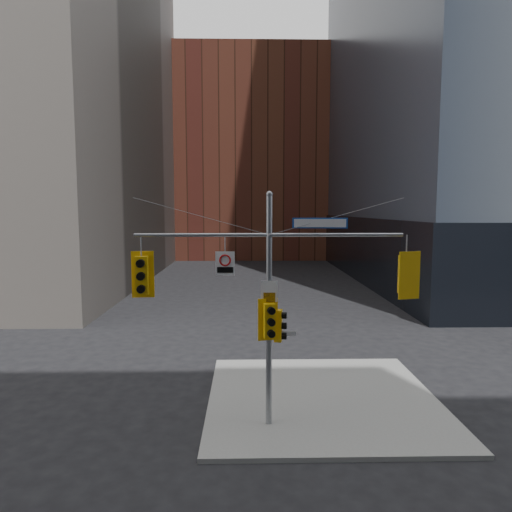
{
  "coord_description": "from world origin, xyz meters",
  "views": [
    {
      "loc": [
        -0.68,
        -11.53,
        6.76
      ],
      "look_at": [
        -0.39,
        2.0,
        5.37
      ],
      "focal_mm": 32.0,
      "sensor_mm": 36.0,
      "label": 1
    }
  ],
  "objects_px": {
    "traffic_light_pole_front": "(269,321)",
    "regulatory_sign_arm": "(225,263)",
    "traffic_light_east_arm": "(406,274)",
    "street_sign_blade": "(320,223)",
    "signal_assembly": "(269,287)",
    "traffic_light_pole_side": "(280,326)",
    "traffic_light_west_arm": "(142,275)"
  },
  "relations": [
    {
      "from": "traffic_light_pole_front",
      "to": "regulatory_sign_arm",
      "type": "bearing_deg",
      "value": 156.26
    },
    {
      "from": "traffic_light_east_arm",
      "to": "street_sign_blade",
      "type": "xyz_separation_m",
      "value": [
        -2.62,
        0.0,
        1.55
      ]
    },
    {
      "from": "traffic_light_east_arm",
      "to": "regulatory_sign_arm",
      "type": "bearing_deg",
      "value": -12.57
    },
    {
      "from": "traffic_light_east_arm",
      "to": "regulatory_sign_arm",
      "type": "relative_size",
      "value": 1.99
    },
    {
      "from": "street_sign_blade",
      "to": "regulatory_sign_arm",
      "type": "relative_size",
      "value": 2.27
    },
    {
      "from": "signal_assembly",
      "to": "regulatory_sign_arm",
      "type": "relative_size",
      "value": 11.14
    },
    {
      "from": "signal_assembly",
      "to": "regulatory_sign_arm",
      "type": "xyz_separation_m",
      "value": [
        -1.32,
        -0.02,
        0.76
      ]
    },
    {
      "from": "traffic_light_east_arm",
      "to": "traffic_light_pole_front",
      "type": "relative_size",
      "value": 1.12
    },
    {
      "from": "traffic_light_pole_side",
      "to": "street_sign_blade",
      "type": "height_order",
      "value": "street_sign_blade"
    },
    {
      "from": "traffic_light_west_arm",
      "to": "traffic_light_pole_front",
      "type": "relative_size",
      "value": 1.11
    },
    {
      "from": "traffic_light_west_arm",
      "to": "street_sign_blade",
      "type": "bearing_deg",
      "value": -4.03
    },
    {
      "from": "traffic_light_west_arm",
      "to": "signal_assembly",
      "type": "bearing_deg",
      "value": -4.12
    },
    {
      "from": "signal_assembly",
      "to": "traffic_light_east_arm",
      "type": "height_order",
      "value": "signal_assembly"
    },
    {
      "from": "traffic_light_west_arm",
      "to": "regulatory_sign_arm",
      "type": "height_order",
      "value": "regulatory_sign_arm"
    },
    {
      "from": "traffic_light_east_arm",
      "to": "traffic_light_pole_front",
      "type": "xyz_separation_m",
      "value": [
        -4.13,
        -0.27,
        -1.34
      ]
    },
    {
      "from": "traffic_light_west_arm",
      "to": "traffic_light_east_arm",
      "type": "height_order",
      "value": "traffic_light_east_arm"
    },
    {
      "from": "traffic_light_pole_front",
      "to": "street_sign_blade",
      "type": "distance_m",
      "value": 3.27
    },
    {
      "from": "traffic_light_pole_side",
      "to": "signal_assembly",
      "type": "bearing_deg",
      "value": 101.03
    },
    {
      "from": "signal_assembly",
      "to": "street_sign_blade",
      "type": "height_order",
      "value": "signal_assembly"
    },
    {
      "from": "regulatory_sign_arm",
      "to": "traffic_light_east_arm",
      "type": "bearing_deg",
      "value": 4.03
    },
    {
      "from": "traffic_light_west_arm",
      "to": "traffic_light_pole_side",
      "type": "relative_size",
      "value": 1.47
    },
    {
      "from": "traffic_light_pole_side",
      "to": "regulatory_sign_arm",
      "type": "relative_size",
      "value": 1.34
    },
    {
      "from": "traffic_light_east_arm",
      "to": "traffic_light_pole_front",
      "type": "bearing_deg",
      "value": -9.08
    },
    {
      "from": "traffic_light_pole_front",
      "to": "traffic_light_east_arm",
      "type": "bearing_deg",
      "value": -9.43
    },
    {
      "from": "traffic_light_east_arm",
      "to": "regulatory_sign_arm",
      "type": "distance_m",
      "value": 5.46
    },
    {
      "from": "street_sign_blade",
      "to": "regulatory_sign_arm",
      "type": "xyz_separation_m",
      "value": [
        -2.82,
        -0.02,
        -1.18
      ]
    },
    {
      "from": "street_sign_blade",
      "to": "traffic_light_pole_front",
      "type": "bearing_deg",
      "value": -165.09
    },
    {
      "from": "signal_assembly",
      "to": "traffic_light_west_arm",
      "type": "xyz_separation_m",
      "value": [
        -3.8,
        0.01,
        0.38
      ]
    },
    {
      "from": "signal_assembly",
      "to": "regulatory_sign_arm",
      "type": "bearing_deg",
      "value": -179.12
    },
    {
      "from": "signal_assembly",
      "to": "street_sign_blade",
      "type": "xyz_separation_m",
      "value": [
        1.51,
        0.0,
        1.93
      ]
    },
    {
      "from": "signal_assembly",
      "to": "regulatory_sign_arm",
      "type": "distance_m",
      "value": 1.52
    },
    {
      "from": "signal_assembly",
      "to": "traffic_light_east_arm",
      "type": "xyz_separation_m",
      "value": [
        4.13,
        0.0,
        0.38
      ]
    }
  ]
}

